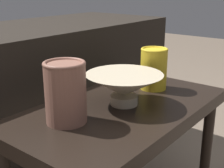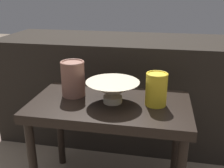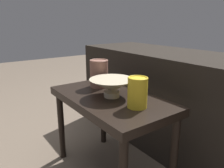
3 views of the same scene
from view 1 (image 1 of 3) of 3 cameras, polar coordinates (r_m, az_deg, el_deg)
The scene contains 5 objects.
table at distance 0.92m, azimuth 1.72°, elevation -7.45°, with size 0.67×0.37×0.45m.
couch_backdrop at distance 1.31m, azimuth -17.46°, elevation -4.13°, with size 1.51×0.50×0.63m.
bowl at distance 0.88m, azimuth 2.05°, elevation -0.24°, with size 0.22×0.22×0.09m.
vase_textured_left at distance 0.77m, azimuth -8.51°, elevation -1.35°, with size 0.10×0.10×0.16m.
vase_colorful_right at distance 1.02m, azimuth 7.64°, elevation 2.91°, with size 0.09×0.09×0.14m.
Camera 1 is at (-0.67, -0.49, 0.78)m, focal length 50.00 mm.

